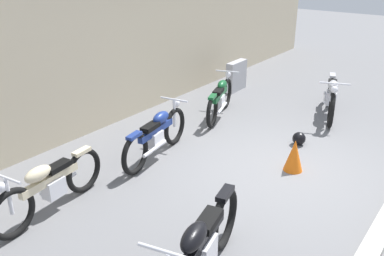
{
  "coord_description": "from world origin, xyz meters",
  "views": [
    {
      "loc": [
        -5.79,
        -2.53,
        3.4
      ],
      "look_at": [
        -0.47,
        1.44,
        0.55
      ],
      "focal_mm": 38.86,
      "sensor_mm": 36.0,
      "label": 1
    }
  ],
  "objects_px": {
    "motorcycle_green": "(220,98)",
    "motorcycle_black": "(200,250)",
    "helmet": "(299,139)",
    "stone_marker": "(236,76)",
    "motorcycle_blue": "(157,135)",
    "motorcycle_cream": "(49,186)",
    "motorcycle_silver": "(331,96)",
    "traffic_cone": "(294,155)"
  },
  "relations": [
    {
      "from": "motorcycle_green",
      "to": "motorcycle_black",
      "type": "height_order",
      "value": "motorcycle_black"
    },
    {
      "from": "helmet",
      "to": "motorcycle_black",
      "type": "relative_size",
      "value": 0.11
    },
    {
      "from": "stone_marker",
      "to": "motorcycle_black",
      "type": "bearing_deg",
      "value": -151.99
    },
    {
      "from": "helmet",
      "to": "motorcycle_blue",
      "type": "bearing_deg",
      "value": 137.73
    },
    {
      "from": "stone_marker",
      "to": "motorcycle_cream",
      "type": "height_order",
      "value": "motorcycle_cream"
    },
    {
      "from": "motorcycle_silver",
      "to": "traffic_cone",
      "type": "bearing_deg",
      "value": -11.97
    },
    {
      "from": "helmet",
      "to": "traffic_cone",
      "type": "relative_size",
      "value": 0.45
    },
    {
      "from": "stone_marker",
      "to": "motorcycle_cream",
      "type": "xyz_separation_m",
      "value": [
        -6.33,
        -0.83,
        0.04
      ]
    },
    {
      "from": "stone_marker",
      "to": "motorcycle_cream",
      "type": "distance_m",
      "value": 6.38
    },
    {
      "from": "stone_marker",
      "to": "motorcycle_blue",
      "type": "relative_size",
      "value": 0.38
    },
    {
      "from": "helmet",
      "to": "traffic_cone",
      "type": "xyz_separation_m",
      "value": [
        -1.0,
        -0.33,
        0.15
      ]
    },
    {
      "from": "stone_marker",
      "to": "motorcycle_silver",
      "type": "height_order",
      "value": "motorcycle_silver"
    },
    {
      "from": "stone_marker",
      "to": "traffic_cone",
      "type": "xyz_separation_m",
      "value": [
        -3.17,
        -3.03,
        -0.11
      ]
    },
    {
      "from": "motorcycle_black",
      "to": "motorcycle_silver",
      "type": "xyz_separation_m",
      "value": [
        5.88,
        0.68,
        -0.02
      ]
    },
    {
      "from": "motorcycle_green",
      "to": "motorcycle_cream",
      "type": "xyz_separation_m",
      "value": [
        -4.5,
        -0.14,
        0.0
      ]
    },
    {
      "from": "traffic_cone",
      "to": "motorcycle_silver",
      "type": "xyz_separation_m",
      "value": [
        2.83,
        0.41,
        0.19
      ]
    },
    {
      "from": "traffic_cone",
      "to": "motorcycle_green",
      "type": "bearing_deg",
      "value": 60.25
    },
    {
      "from": "motorcycle_cream",
      "to": "motorcycle_black",
      "type": "bearing_deg",
      "value": 85.37
    },
    {
      "from": "traffic_cone",
      "to": "stone_marker",
      "type": "bearing_deg",
      "value": 43.74
    },
    {
      "from": "helmet",
      "to": "motorcycle_green",
      "type": "bearing_deg",
      "value": 80.46
    },
    {
      "from": "stone_marker",
      "to": "motorcycle_black",
      "type": "relative_size",
      "value": 0.35
    },
    {
      "from": "motorcycle_green",
      "to": "motorcycle_cream",
      "type": "relative_size",
      "value": 0.96
    },
    {
      "from": "helmet",
      "to": "motorcycle_green",
      "type": "relative_size",
      "value": 0.13
    },
    {
      "from": "motorcycle_silver",
      "to": "stone_marker",
      "type": "bearing_deg",
      "value": -117.47
    },
    {
      "from": "traffic_cone",
      "to": "motorcycle_green",
      "type": "height_order",
      "value": "motorcycle_green"
    },
    {
      "from": "motorcycle_blue",
      "to": "traffic_cone",
      "type": "bearing_deg",
      "value": -74.81
    },
    {
      "from": "motorcycle_green",
      "to": "motorcycle_silver",
      "type": "bearing_deg",
      "value": -71.08
    },
    {
      "from": "helmet",
      "to": "motorcycle_silver",
      "type": "distance_m",
      "value": 1.86
    },
    {
      "from": "helmet",
      "to": "motorcycle_cream",
      "type": "bearing_deg",
      "value": 155.79
    },
    {
      "from": "traffic_cone",
      "to": "motorcycle_blue",
      "type": "distance_m",
      "value": 2.37
    },
    {
      "from": "motorcycle_cream",
      "to": "motorcycle_blue",
      "type": "relative_size",
      "value": 0.98
    },
    {
      "from": "motorcycle_green",
      "to": "motorcycle_blue",
      "type": "distance_m",
      "value": 2.34
    },
    {
      "from": "motorcycle_black",
      "to": "motorcycle_blue",
      "type": "height_order",
      "value": "motorcycle_black"
    },
    {
      "from": "motorcycle_black",
      "to": "motorcycle_cream",
      "type": "relative_size",
      "value": 1.12
    },
    {
      "from": "motorcycle_green",
      "to": "motorcycle_silver",
      "type": "relative_size",
      "value": 0.92
    },
    {
      "from": "motorcycle_silver",
      "to": "motorcycle_black",
      "type": "bearing_deg",
      "value": -13.51
    },
    {
      "from": "motorcycle_black",
      "to": "motorcycle_cream",
      "type": "height_order",
      "value": "motorcycle_black"
    },
    {
      "from": "stone_marker",
      "to": "motorcycle_blue",
      "type": "height_order",
      "value": "motorcycle_blue"
    },
    {
      "from": "motorcycle_green",
      "to": "motorcycle_silver",
      "type": "distance_m",
      "value": 2.44
    },
    {
      "from": "motorcycle_cream",
      "to": "motorcycle_silver",
      "type": "distance_m",
      "value": 6.25
    },
    {
      "from": "stone_marker",
      "to": "motorcycle_green",
      "type": "distance_m",
      "value": 1.96
    },
    {
      "from": "motorcycle_black",
      "to": "helmet",
      "type": "bearing_deg",
      "value": 175.75
    }
  ]
}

